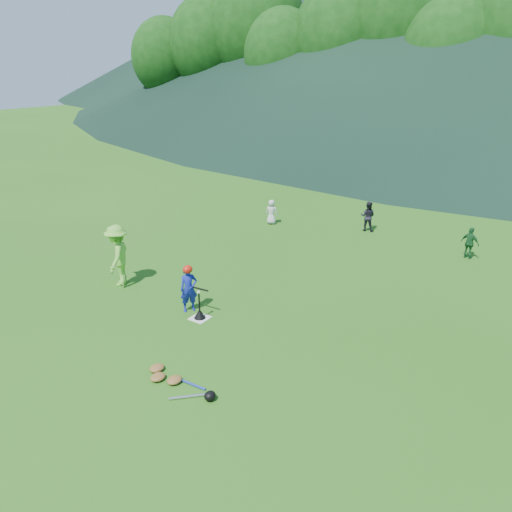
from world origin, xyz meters
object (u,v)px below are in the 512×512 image
Objects in this scene: home_plate at (200,318)px; fielder_a at (271,212)px; fielder_c at (470,243)px; batting_tee at (200,314)px; adult_coach at (118,255)px; fielder_b at (368,216)px; equipment_pile at (174,380)px; batter_child at (189,289)px.

fielder_a is at bearing 110.25° from home_plate.
fielder_c reaches higher than batting_tee.
adult_coach reaches higher than batting_tee.
equipment_pile is (0.69, -11.39, -0.51)m from fielder_b.
equipment_pile is (1.86, -2.56, -0.56)m from batter_child.
equipment_pile is at bearing -60.26° from home_plate.
fielder_a reaches higher than equipment_pile.
adult_coach is 2.64× the size of batting_tee.
batting_tee is (-0.66, -9.02, -0.45)m from fielder_b.
adult_coach is 11.18m from fielder_c.
adult_coach reaches higher than fielder_c.
fielder_c is (4.57, 8.23, 0.52)m from home_plate.
batting_tee is (0.00, 0.00, 0.12)m from home_plate.
batting_tee is at bearing 77.98° from fielder_c.
fielder_a is at bearing 21.48° from fielder_c.
fielder_c is at bearing 0.54° from batter_child.
fielder_b is 9.06m from batting_tee.
home_plate is 0.46× the size of fielder_a.
fielder_c is 1.56× the size of batting_tee.
adult_coach is 1.56× the size of fielder_b.
batter_child is at bearing 159.86° from home_plate.
fielder_b is (1.17, 8.84, -0.05)m from batter_child.
equipment_pile is at bearing 96.75° from fielder_a.
fielder_a is (0.47, 7.36, -0.41)m from adult_coach.
fielder_b is (3.49, 1.37, 0.08)m from fielder_a.
fielder_b reaches higher than batting_tee.
adult_coach is (-2.79, 0.10, 0.28)m from batter_child.
batter_child reaches higher than fielder_a.
home_plate is 0.66× the size of batting_tee.
fielder_b is at bearing 25.24° from batter_child.
fielder_c is at bearing 102.22° from adult_coach.
adult_coach reaches higher than batter_child.
home_plate is at bearing 0.00° from batting_tee.
batting_tee is at bearing 94.37° from fielder_a.
home_plate is 0.39× the size of fielder_b.
adult_coach reaches higher than fielder_a.
batter_child reaches higher than batting_tee.
batting_tee reaches higher than home_plate.
fielder_b is 3.98m from fielder_c.
fielder_a is 1.45× the size of batting_tee.
equipment_pile is (1.35, -2.37, 0.06)m from home_plate.
fielder_a is at bearing 10.20° from fielder_b.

